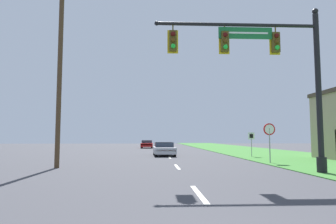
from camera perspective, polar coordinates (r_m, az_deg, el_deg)
grass_verge_right at (r=34.87m, az=17.21°, el=-7.32°), size 10.00×110.00×0.04m
road_center_line at (r=24.85m, az=0.29°, el=-8.64°), size 0.16×34.80×0.01m
signal_mast at (r=14.97m, az=19.59°, el=7.71°), size 7.92×0.47×7.77m
car_ahead at (r=27.33m, az=-0.77°, el=-7.04°), size 2.00×4.66×1.19m
far_car at (r=47.40m, az=-4.04°, el=-6.12°), size 1.82×4.44×1.19m
stop_sign at (r=20.29m, az=18.76°, el=-3.97°), size 0.76×0.07×2.50m
route_sign_post at (r=26.46m, az=15.59°, el=-4.94°), size 0.55×0.06×2.03m
utility_pole_near at (r=17.79m, az=-19.90°, el=8.28°), size 1.80×0.26×10.86m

